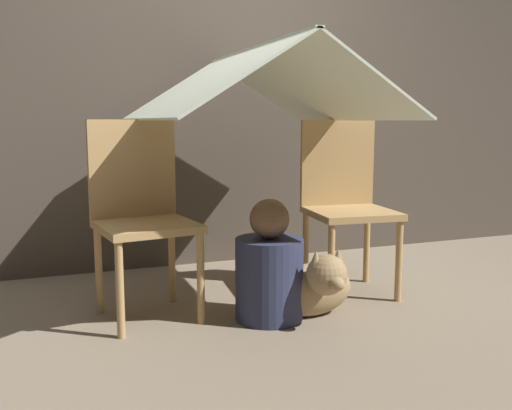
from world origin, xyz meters
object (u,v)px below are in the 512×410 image
chair_right (345,198)px  person_front (269,271)px  chair_left (141,209)px  dog (315,285)px

chair_right → person_front: bearing=-146.4°
chair_left → chair_right: 1.13m
dog → person_front: bearing=159.3°
dog → chair_left: bearing=153.4°
chair_left → person_front: bearing=-36.6°
chair_left → dog: (0.76, -0.38, -0.36)m
chair_right → dog: bearing=-128.5°
person_front → dog: (0.21, -0.08, -0.07)m
chair_right → dog: 0.64m
chair_left → chair_right: (1.13, 0.00, 0.00)m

